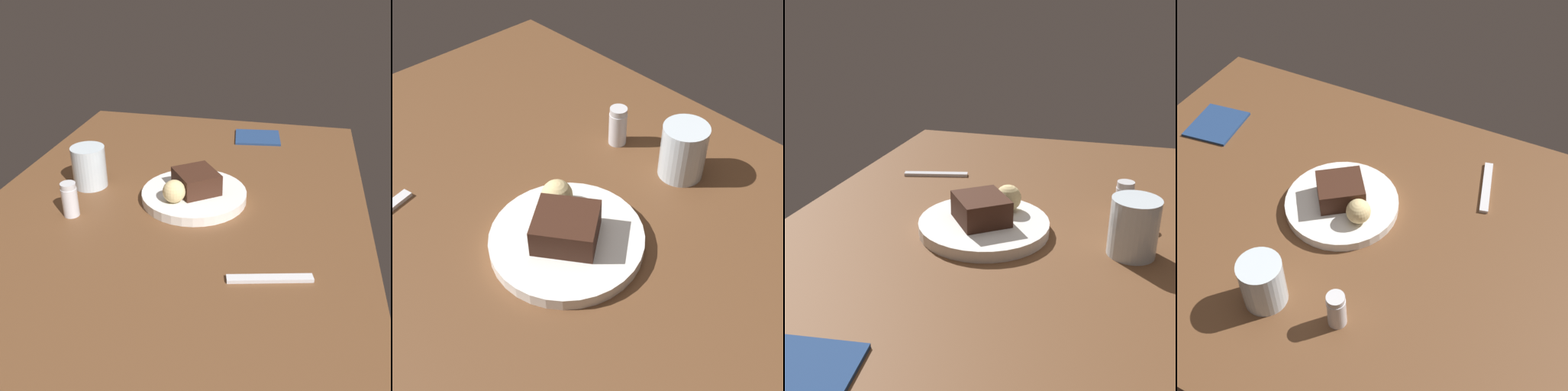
{
  "view_description": "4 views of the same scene",
  "coord_description": "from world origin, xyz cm",
  "views": [
    {
      "loc": [
        84.82,
        24.05,
        53.98
      ],
      "look_at": [
        0.56,
        5.39,
        7.05
      ],
      "focal_mm": 42.51,
      "sensor_mm": 36.0,
      "label": 1
    },
    {
      "loc": [
        -43.8,
        37.01,
        62.35
      ],
      "look_at": [
        -3.32,
        -2.05,
        8.42
      ],
      "focal_mm": 46.61,
      "sensor_mm": 36.0,
      "label": 2
    },
    {
      "loc": [
        -80.92,
        -17.52,
        42.3
      ],
      "look_at": [
        2.08,
        6.61,
        6.88
      ],
      "focal_mm": 44.38,
      "sensor_mm": 36.0,
      "label": 3
    },
    {
      "loc": [
        34.68,
        -60.75,
        85.12
      ],
      "look_at": [
        0.93,
        6.54,
        6.82
      ],
      "focal_mm": 48.79,
      "sensor_mm": 36.0,
      "label": 4
    }
  ],
  "objects": [
    {
      "name": "dining_table",
      "position": [
        0.0,
        0.0,
        1.5
      ],
      "size": [
        120.0,
        84.0,
        3.0
      ],
      "primitive_type": "cube",
      "color": "brown",
      "rests_on": "ground"
    },
    {
      "name": "dessert_plate",
      "position": [
        -4.89,
        3.89,
        4.06
      ],
      "size": [
        23.64,
        23.64,
        2.13
      ],
      "primitive_type": "cylinder",
      "color": "white",
      "rests_on": "dining_table"
    },
    {
      "name": "chocolate_cake_slice",
      "position": [
        -5.31,
        4.31,
        7.5
      ],
      "size": [
        12.52,
        12.35,
        4.75
      ],
      "primitive_type": "cube",
      "rotation": [
        0.0,
        0.0,
        0.64
      ],
      "color": "#381E14",
      "rests_on": "dessert_plate"
    },
    {
      "name": "bread_roll",
      "position": [
        0.71,
        0.75,
        7.62
      ],
      "size": [
        4.99,
        4.99,
        4.99
      ],
      "primitive_type": "sphere",
      "color": "#DBC184",
      "rests_on": "dessert_plate"
    },
    {
      "name": "salt_shaker",
      "position": [
        7.47,
        -20.19,
        6.75
      ],
      "size": [
        3.39,
        3.39,
        7.59
      ],
      "color": "silver",
      "rests_on": "dining_table"
    },
    {
      "name": "water_glass",
      "position": [
        -6.35,
        -21.79,
        7.93
      ],
      "size": [
        7.93,
        7.93,
        9.85
      ],
      "primitive_type": "cylinder",
      "color": "silver",
      "rests_on": "dining_table"
    },
    {
      "name": "dessert_spoon",
      "position": [
        20.4,
        22.92,
        3.35
      ],
      "size": [
        5.28,
        15.0,
        0.7
      ],
      "primitive_type": "cube",
      "rotation": [
        0.0,
        0.0,
        4.95
      ],
      "color": "silver",
      "rests_on": "dining_table"
    },
    {
      "name": "folded_napkin",
      "position": [
        -45.79,
        14.16,
        3.3
      ],
      "size": [
        13.05,
        14.37,
        0.6
      ],
      "primitive_type": "cube",
      "rotation": [
        0.0,
        0.0,
        0.13
      ],
      "color": "navy",
      "rests_on": "dining_table"
    }
  ]
}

